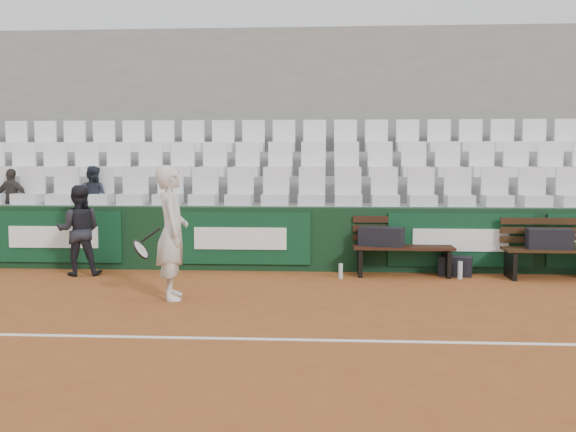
% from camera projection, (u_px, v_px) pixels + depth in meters
% --- Properties ---
extents(ground, '(80.00, 80.00, 0.00)m').
position_uv_depth(ground, '(208.00, 339.00, 6.27)').
color(ground, brown).
rests_on(ground, ground).
extents(court_baseline, '(18.00, 0.06, 0.01)m').
position_uv_depth(court_baseline, '(208.00, 338.00, 6.27)').
color(court_baseline, white).
rests_on(court_baseline, ground).
extents(back_barrier, '(18.00, 0.34, 1.00)m').
position_uv_depth(back_barrier, '(259.00, 238.00, 10.19)').
color(back_barrier, black).
rests_on(back_barrier, ground).
extents(grandstand_tier_front, '(18.00, 0.95, 1.00)m').
position_uv_depth(grandstand_tier_front, '(259.00, 234.00, 10.83)').
color(grandstand_tier_front, gray).
rests_on(grandstand_tier_front, ground).
extents(grandstand_tier_mid, '(18.00, 0.95, 1.45)m').
position_uv_depth(grandstand_tier_mid, '(264.00, 216.00, 11.75)').
color(grandstand_tier_mid, gray).
rests_on(grandstand_tier_mid, ground).
extents(grandstand_tier_back, '(18.00, 0.95, 1.90)m').
position_uv_depth(grandstand_tier_back, '(269.00, 200.00, 12.68)').
color(grandstand_tier_back, gray).
rests_on(grandstand_tier_back, ground).
extents(grandstand_rear_wall, '(18.00, 0.30, 4.40)m').
position_uv_depth(grandstand_rear_wall, '(272.00, 138.00, 13.19)').
color(grandstand_rear_wall, gray).
rests_on(grandstand_rear_wall, ground).
extents(seat_row_front, '(11.90, 0.44, 0.63)m').
position_uv_depth(seat_row_front, '(257.00, 186.00, 10.58)').
color(seat_row_front, silver).
rests_on(seat_row_front, grandstand_tier_front).
extents(seat_row_mid, '(11.90, 0.44, 0.63)m').
position_uv_depth(seat_row_mid, '(263.00, 159.00, 11.49)').
color(seat_row_mid, white).
rests_on(seat_row_mid, grandstand_tier_mid).
extents(seat_row_back, '(11.90, 0.44, 0.63)m').
position_uv_depth(seat_row_back, '(268.00, 136.00, 12.39)').
color(seat_row_back, white).
rests_on(seat_row_back, grandstand_tier_back).
extents(bench_left, '(1.50, 0.56, 0.45)m').
position_uv_depth(bench_left, '(403.00, 261.00, 9.68)').
color(bench_left, '#33190F').
rests_on(bench_left, ground).
extents(bench_right, '(1.50, 0.56, 0.45)m').
position_uv_depth(bench_right, '(556.00, 264.00, 9.42)').
color(bench_right, '#321D0F').
rests_on(bench_right, ground).
extents(sports_bag_left, '(0.71, 0.47, 0.28)m').
position_uv_depth(sports_bag_left, '(381.00, 236.00, 9.68)').
color(sports_bag_left, black).
rests_on(sports_bag_left, bench_left).
extents(sports_bag_right, '(0.65, 0.34, 0.29)m').
position_uv_depth(sports_bag_right, '(549.00, 239.00, 9.38)').
color(sports_bag_right, black).
rests_on(sports_bag_right, bench_right).
extents(sports_bag_ground, '(0.54, 0.41, 0.29)m').
position_uv_depth(sports_bag_ground, '(455.00, 266.00, 9.70)').
color(sports_bag_ground, black).
rests_on(sports_bag_ground, ground).
extents(water_bottle_near, '(0.06, 0.06, 0.23)m').
position_uv_depth(water_bottle_near, '(341.00, 271.00, 9.43)').
color(water_bottle_near, silver).
rests_on(water_bottle_near, ground).
extents(water_bottle_far, '(0.07, 0.07, 0.26)m').
position_uv_depth(water_bottle_far, '(460.00, 270.00, 9.42)').
color(water_bottle_far, '#B1BFC9').
rests_on(water_bottle_far, ground).
extents(tennis_player, '(0.77, 0.69, 1.68)m').
position_uv_depth(tennis_player, '(172.00, 233.00, 8.02)').
color(tennis_player, silver).
rests_on(tennis_player, ground).
extents(ball_kid, '(0.76, 0.65, 1.37)m').
position_uv_depth(ball_kid, '(79.00, 230.00, 9.68)').
color(ball_kid, black).
rests_on(ball_kid, ground).
extents(spectator_b, '(0.64, 0.34, 1.05)m').
position_uv_depth(spectator_b, '(11.00, 173.00, 10.88)').
color(spectator_b, '#332D29').
rests_on(spectator_b, grandstand_tier_front).
extents(spectator_c, '(0.57, 0.46, 1.10)m').
position_uv_depth(spectator_c, '(92.00, 172.00, 10.79)').
color(spectator_c, '#212632').
rests_on(spectator_c, grandstand_tier_front).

